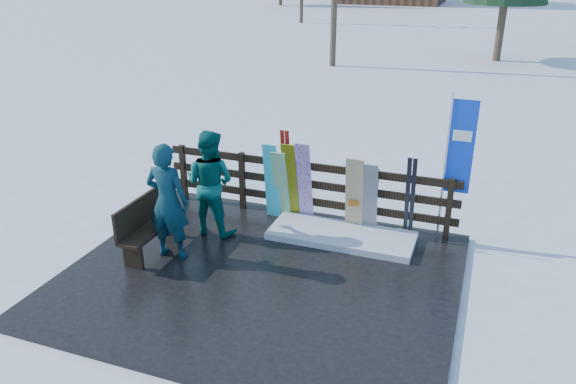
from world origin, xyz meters
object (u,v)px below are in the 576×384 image
at_px(rental_flag, 457,152).
at_px(snowboard_2, 291,182).
at_px(snowboard_0, 271,181).
at_px(snowboard_5, 354,195).
at_px(person_back, 210,183).
at_px(person_front, 168,202).
at_px(snowboard_3, 305,183).
at_px(bench, 149,223).
at_px(snowboard_4, 370,199).
at_px(snowboard_1, 281,185).

bearing_deg(rental_flag, snowboard_2, -174.56).
relative_size(snowboard_0, snowboard_2, 0.94).
bearing_deg(snowboard_5, person_back, -159.04).
distance_m(snowboard_5, person_front, 3.25).
bearing_deg(snowboard_0, snowboard_3, 0.00).
height_order(bench, snowboard_4, snowboard_4).
xyz_separation_m(snowboard_5, rental_flag, (1.64, 0.27, 0.91)).
bearing_deg(snowboard_0, snowboard_1, 0.00).
height_order(snowboard_2, snowboard_5, snowboard_2).
bearing_deg(snowboard_2, snowboard_0, 180.00).
bearing_deg(rental_flag, snowboard_1, -174.90).
bearing_deg(snowboard_0, snowboard_2, 0.00).
bearing_deg(bench, snowboard_3, 42.16).
relative_size(snowboard_2, person_back, 0.84).
height_order(snowboard_1, person_front, person_front).
distance_m(snowboard_2, rental_flag, 2.97).
distance_m(snowboard_1, snowboard_4, 1.67).
height_order(snowboard_2, snowboard_4, snowboard_2).
bearing_deg(snowboard_1, snowboard_2, -0.00).
xyz_separation_m(snowboard_1, snowboard_4, (1.67, 0.00, -0.02)).
bearing_deg(snowboard_2, rental_flag, 5.44).
height_order(snowboard_0, person_back, person_back).
bearing_deg(snowboard_4, person_front, -146.27).
relative_size(snowboard_0, snowboard_4, 1.10).
distance_m(snowboard_3, person_front, 2.55).
bearing_deg(rental_flag, snowboard_0, -175.20).
height_order(bench, snowboard_1, snowboard_1).
bearing_deg(snowboard_4, snowboard_0, -180.00).
bearing_deg(person_front, bench, -5.97).
xyz_separation_m(snowboard_4, snowboard_5, (-0.28, -0.00, 0.02)).
relative_size(snowboard_3, person_back, 0.86).
height_order(snowboard_1, snowboard_4, snowboard_1).
xyz_separation_m(snowboard_0, snowboard_2, (0.38, 0.00, 0.04)).
bearing_deg(snowboard_3, rental_flag, 6.00).
distance_m(bench, snowboard_3, 2.84).
xyz_separation_m(snowboard_2, snowboard_3, (0.27, 0.00, 0.02)).
relative_size(snowboard_5, person_back, 0.74).
height_order(snowboard_4, rental_flag, rental_flag).
height_order(snowboard_1, rental_flag, rental_flag).
xyz_separation_m(rental_flag, person_front, (-4.24, -2.20, -0.63)).
height_order(snowboard_0, snowboard_4, snowboard_0).
height_order(bench, snowboard_5, snowboard_5).
relative_size(snowboard_4, person_back, 0.72).
bearing_deg(snowboard_5, snowboard_3, 180.00).
height_order(snowboard_5, person_front, person_front).
xyz_separation_m(bench, snowboard_1, (1.64, 1.90, 0.18)).
distance_m(snowboard_1, snowboard_5, 1.39).
bearing_deg(snowboard_4, snowboard_2, -180.00).
height_order(person_front, person_back, person_front).
distance_m(bench, snowboard_4, 3.82).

